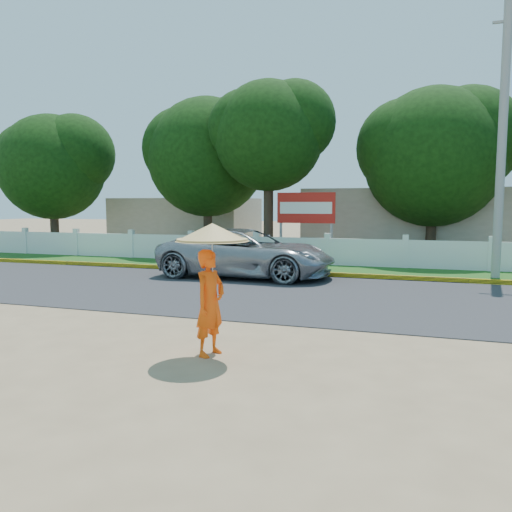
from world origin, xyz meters
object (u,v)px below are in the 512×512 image
Objects in this scene: utility_pole at (502,141)px; vehicle at (246,253)px; monk_with_parasol at (211,270)px; billboard at (306,212)px.

utility_pole is 9.07m from vehicle.
utility_pole reaches higher than vehicle.
monk_with_parasol is at bearing -117.74° from utility_pole.
vehicle is (-7.96, -2.30, -3.68)m from utility_pole.
utility_pole is 12.49m from monk_with_parasol.
monk_with_parasol is (2.33, -8.41, 0.59)m from vehicle.
vehicle is at bearing -163.92° from utility_pole.
utility_pole is at bearing -73.19° from vehicle.
monk_with_parasol is (-5.63, -10.71, -3.09)m from utility_pole.
vehicle is at bearing -99.91° from billboard.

